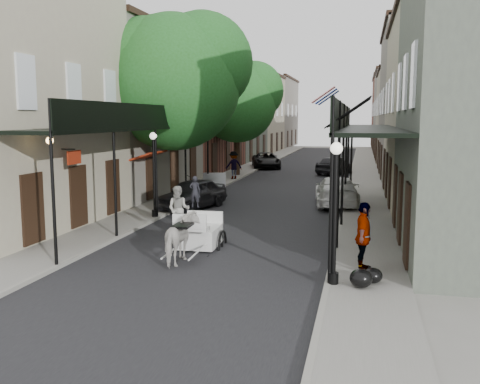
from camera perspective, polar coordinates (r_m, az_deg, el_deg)
The scene contains 24 objects.
ground at distance 17.07m, azimuth -3.72°, elevation -7.18°, with size 140.00×140.00×0.00m, color gray.
road at distance 36.37m, azimuth 5.30°, elevation 0.85°, with size 8.00×90.00×0.01m, color black.
sidewalk_left at distance 37.35m, azimuth -2.32°, elevation 1.15°, with size 2.20×90.00×0.12m, color gray.
sidewalk_right at distance 36.05m, azimuth 13.20°, elevation 0.71°, with size 2.20×90.00×0.12m, color gray.
building_row_left at distance 47.70m, azimuth -3.40°, elevation 8.85°, with size 5.00×80.00×10.50m, color #A8A387.
building_row_right at distance 45.96m, azimuth 17.91°, elevation 8.52°, with size 5.00×80.00×10.50m, color slate.
gallery_left at distance 24.68m, azimuth -9.90°, elevation 6.89°, with size 2.20×18.05×4.88m.
gallery_right at distance 22.77m, azimuth 13.10°, elevation 6.73°, with size 2.20×18.05×4.88m.
tree_near at distance 27.54m, azimuth -6.23°, elevation 12.12°, with size 7.31×6.80×9.63m.
tree_far at distance 40.99m, azimuth 0.22°, elevation 9.84°, with size 6.45×6.00×8.61m.
lamppost_right_near at distance 14.01m, azimuth 10.08°, elevation -2.03°, with size 0.32×0.32×3.71m.
lamppost_left at distance 23.63m, azimuth -9.16°, elevation 2.00°, with size 0.32×0.32×3.71m.
lamppost_right_far at distance 33.88m, azimuth 11.80°, elevation 3.68°, with size 0.32×0.32×3.71m.
horse at distance 16.54m, azimuth -6.20°, elevation -4.97°, with size 0.83×1.81×1.53m, color beige.
carriage at distance 18.74m, azimuth -4.08°, elevation -2.70°, with size 1.65×2.31×2.56m.
pedestrian_walking at distance 20.92m, azimuth -6.56°, elevation -1.85°, with size 0.89×0.69×1.83m, color #A4A29A.
pedestrian_sidewalk_left at distance 38.23m, azimuth -0.69°, elevation 2.89°, with size 1.27×0.73×1.97m, color gray.
pedestrian_sidewalk_right at distance 15.51m, azimuth 13.03°, elevation -4.69°, with size 1.16×0.48×1.98m, color gray.
car_left_near at distance 26.33m, azimuth -5.13°, elevation -0.20°, with size 1.75×4.36×1.49m, color black.
car_left_mid at distance 31.17m, azimuth -2.74°, elevation 0.85°, with size 1.31×3.76×1.24m, color #A3A2A7.
car_left_far at distance 47.82m, azimuth 2.81°, elevation 3.39°, with size 2.32×5.03×1.40m, color black.
car_right_near at distance 27.63m, azimuth 10.26°, elevation 0.08°, with size 2.08×5.12×1.49m, color silver.
car_right_far at distance 43.16m, azimuth 10.01°, elevation 2.85°, with size 1.75×4.36×1.48m, color black.
trash_bags at distance 14.35m, azimuth 13.25°, elevation -8.84°, with size 0.85×1.00×0.50m.
Camera 1 is at (4.74, -15.79, 4.43)m, focal length 40.00 mm.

